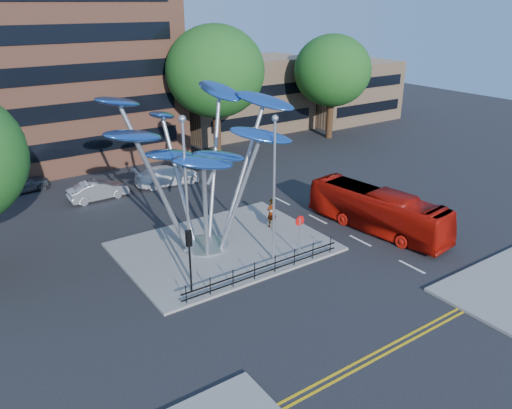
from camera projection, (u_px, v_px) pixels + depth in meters
ground at (299, 286)px, 26.10m from camera, size 120.00×120.00×0.00m
traffic_island at (224, 247)px, 30.13m from camera, size 12.00×9.00×0.15m
double_yellow_near at (387, 346)px, 21.53m from camera, size 40.00×0.12×0.01m
double_yellow_far at (392, 350)px, 21.30m from camera, size 40.00×0.12×0.01m
low_building_near at (242, 96)px, 55.86m from camera, size 15.00×8.00×8.00m
low_building_far at (346, 91)px, 61.86m from camera, size 12.00×8.00×7.00m
tree_right at (215, 72)px, 44.03m from camera, size 8.80×8.80×12.11m
tree_far at (332, 71)px, 51.73m from camera, size 8.00×8.00×10.81m
leaf_sculpture at (198, 137)px, 27.51m from camera, size 12.72×9.54×9.51m
street_lamp_left at (186, 188)px, 24.39m from camera, size 0.36×0.36×8.80m
street_lamp_right at (274, 177)px, 26.72m from camera, size 0.36×0.36×8.30m
traffic_light_island at (189, 248)px, 24.40m from camera, size 0.28×0.18×3.42m
no_entry_sign_island at (300, 229)px, 28.38m from camera, size 0.60×0.10×2.45m
pedestrian_railing_front at (265, 269)px, 26.67m from camera, size 10.00×0.06×1.00m
red_bus at (377, 210)px, 32.01m from camera, size 3.52×10.00×2.73m
pedestrian at (272, 213)px, 32.28m from camera, size 0.72×0.48×1.94m
parked_car_left at (20, 184)px, 38.58m from camera, size 4.47×2.21×1.46m
parked_car_mid at (98, 190)px, 37.26m from camera, size 4.42×1.66×1.44m
parked_car_right at (167, 175)px, 40.31m from camera, size 5.42×2.66×1.52m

